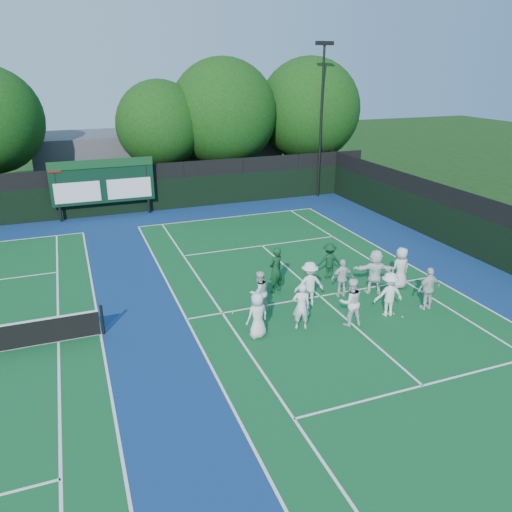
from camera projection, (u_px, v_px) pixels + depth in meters
name	position (u px, v px, depth m)	size (l,w,h in m)	color
ground	(332.00, 307.00, 19.19)	(120.00, 120.00, 0.00)	#13330D
court_apron	(173.00, 322.00, 18.08)	(34.00, 32.00, 0.01)	navy
near_court	(320.00, 296.00, 20.06)	(11.05, 23.85, 0.01)	#105225
back_fence	(121.00, 193.00, 30.68)	(34.00, 0.08, 3.00)	black
divider_fence_right	(499.00, 239.00, 22.55)	(0.08, 32.00, 3.00)	black
scoreboard	(103.00, 182.00, 29.69)	(6.00, 0.21, 3.55)	black
clubhouse	(160.00, 157.00, 38.76)	(18.00, 6.00, 4.00)	#555459
light_pole_right	(322.00, 104.00, 33.11)	(1.20, 0.30, 10.12)	black
tree_c	(162.00, 127.00, 33.71)	(5.84, 5.84, 7.88)	#32200E
tree_d	(225.00, 116.00, 35.00)	(7.47, 7.47, 9.30)	#32200E
tree_e	(310.00, 112.00, 37.19)	(7.53, 7.53, 9.36)	#32200E
tennis_ball_1	(341.00, 262.00, 23.51)	(0.07, 0.07, 0.07)	#BDDF1A
tennis_ball_2	(394.00, 314.00, 18.60)	(0.07, 0.07, 0.07)	#BDDF1A
tennis_ball_3	(233.00, 313.00, 18.66)	(0.07, 0.07, 0.07)	#BDDF1A
tennis_ball_4	(305.00, 267.00, 22.95)	(0.07, 0.07, 0.07)	#BDDF1A
tennis_ball_5	(402.00, 317.00, 18.37)	(0.07, 0.07, 0.07)	#BDDF1A
player_front_0	(258.00, 315.00, 16.82)	(0.80, 0.52, 1.64)	white
player_front_1	(301.00, 306.00, 17.36)	(0.63, 0.41, 1.72)	white
player_front_2	(351.00, 302.00, 17.61)	(0.86, 0.67, 1.78)	white
player_front_3	(389.00, 294.00, 18.28)	(1.10, 0.63, 1.70)	white
player_front_4	(429.00, 288.00, 18.77)	(0.99, 0.41, 1.69)	silver
player_back_0	(259.00, 292.00, 18.52)	(0.80, 0.63, 1.65)	silver
player_back_1	(309.00, 284.00, 19.06)	(1.15, 0.66, 1.77)	white
player_back_2	(342.00, 278.00, 19.82)	(0.92, 0.38, 1.57)	silver
player_back_3	(375.00, 271.00, 20.10)	(1.72, 0.55, 1.85)	white
player_back_4	(401.00, 268.00, 20.57)	(0.86, 0.56, 1.76)	silver
coach_left	(276.00, 270.00, 20.14)	(0.70, 0.46, 1.93)	#103D1E
coach_right	(329.00, 261.00, 21.53)	(1.03, 0.59, 1.59)	#0F371B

